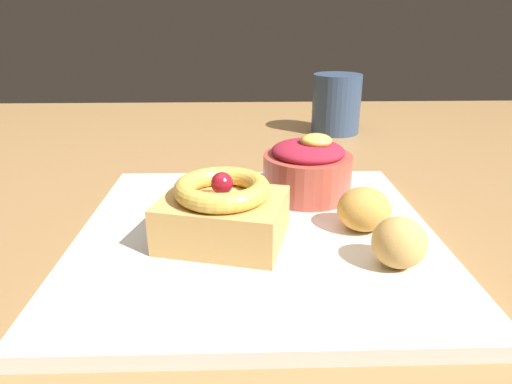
# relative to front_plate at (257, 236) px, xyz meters

# --- Properties ---
(dining_table) EXTENTS (1.44, 0.94, 0.73)m
(dining_table) POSITION_rel_front_plate_xyz_m (-0.06, 0.20, -0.10)
(dining_table) COLOR olive
(dining_table) RESTS_ON ground_plane
(front_plate) EXTENTS (0.31, 0.31, 0.01)m
(front_plate) POSITION_rel_front_plate_xyz_m (0.00, 0.00, 0.00)
(front_plate) COLOR silver
(front_plate) RESTS_ON dining_table
(cake_slice) EXTENTS (0.11, 0.10, 0.06)m
(cake_slice) POSITION_rel_front_plate_xyz_m (-0.03, -0.02, 0.03)
(cake_slice) COLOR tan
(cake_slice) RESTS_ON front_plate
(berry_ramekin) EXTENTS (0.09, 0.09, 0.07)m
(berry_ramekin) POSITION_rel_front_plate_xyz_m (0.05, 0.08, 0.03)
(berry_ramekin) COLOR #B24C3D
(berry_ramekin) RESTS_ON front_plate
(fritter_front) EXTENTS (0.04, 0.04, 0.04)m
(fritter_front) POSITION_rel_front_plate_xyz_m (0.10, -0.06, 0.03)
(fritter_front) COLOR tan
(fritter_front) RESTS_ON front_plate
(fritter_middle) EXTENTS (0.05, 0.04, 0.04)m
(fritter_middle) POSITION_rel_front_plate_xyz_m (0.09, -0.00, 0.03)
(fritter_middle) COLOR gold
(fritter_middle) RESTS_ON front_plate
(coffee_mug) EXTENTS (0.08, 0.08, 0.10)m
(coffee_mug) POSITION_rel_front_plate_xyz_m (0.14, 0.39, 0.04)
(coffee_mug) COLOR #334766
(coffee_mug) RESTS_ON dining_table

